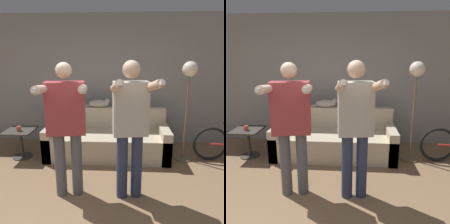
# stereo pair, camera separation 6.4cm
# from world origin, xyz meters

# --- Properties ---
(wall_back) EXTENTS (10.00, 0.05, 2.60)m
(wall_back) POSITION_xyz_m (0.00, 2.77, 1.30)
(wall_back) COLOR gray
(wall_back) RESTS_ON ground_plane
(couch) EXTENTS (2.18, 0.84, 0.84)m
(couch) POSITION_xyz_m (0.31, 2.07, 0.28)
(couch) COLOR beige
(couch) RESTS_ON ground_plane
(person_left) EXTENTS (0.61, 0.74, 1.73)m
(person_left) POSITION_xyz_m (-0.10, 0.82, 1.01)
(person_left) COLOR #56565B
(person_left) RESTS_ON ground_plane
(person_right) EXTENTS (0.56, 0.72, 1.76)m
(person_right) POSITION_xyz_m (0.69, 0.82, 1.02)
(person_right) COLOR #2D3856
(person_right) RESTS_ON ground_plane
(cat) EXTENTS (0.52, 0.14, 0.18)m
(cat) POSITION_xyz_m (0.13, 2.38, 0.91)
(cat) COLOR #B7AD9E
(cat) RESTS_ON couch
(floor_lamp) EXTENTS (0.30, 0.30, 1.72)m
(floor_lamp) POSITION_xyz_m (1.67, 1.96, 1.37)
(floor_lamp) COLOR #756047
(floor_lamp) RESTS_ON ground_plane
(side_table) EXTENTS (0.49, 0.49, 0.52)m
(side_table) POSITION_xyz_m (-1.24, 1.87, 0.38)
(side_table) COLOR #38332D
(side_table) RESTS_ON ground_plane
(cup) EXTENTS (0.08, 0.08, 0.08)m
(cup) POSITION_xyz_m (-1.23, 1.82, 0.57)
(cup) COLOR #B7473D
(cup) RESTS_ON side_table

